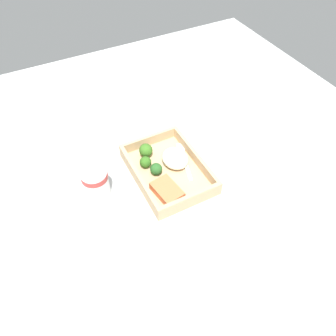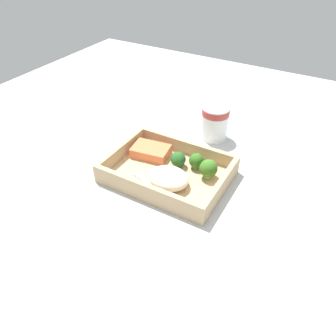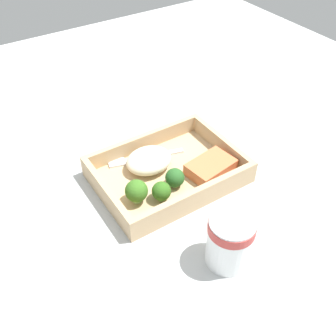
# 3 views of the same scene
# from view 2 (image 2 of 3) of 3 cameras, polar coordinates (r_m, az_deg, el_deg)

# --- Properties ---
(ground_plane) EXTENTS (1.60, 1.60, 0.02)m
(ground_plane) POSITION_cam_2_polar(r_m,az_deg,el_deg) (0.79, -0.00, -2.13)
(ground_plane) COLOR #B4B8B8
(takeout_tray) EXTENTS (0.28, 0.20, 0.01)m
(takeout_tray) POSITION_cam_2_polar(r_m,az_deg,el_deg) (0.78, -0.00, -1.22)
(takeout_tray) COLOR tan
(takeout_tray) RESTS_ON ground_plane
(tray_rim) EXTENTS (0.28, 0.20, 0.04)m
(tray_rim) POSITION_cam_2_polar(r_m,az_deg,el_deg) (0.76, -0.00, 0.16)
(tray_rim) COLOR tan
(tray_rim) RESTS_ON takeout_tray
(salmon_fillet) EXTENTS (0.10, 0.07, 0.02)m
(salmon_fillet) POSITION_cam_2_polar(r_m,az_deg,el_deg) (0.82, -3.01, 2.94)
(salmon_fillet) COLOR #E17143
(salmon_fillet) RESTS_ON takeout_tray
(mashed_potatoes) EXTENTS (0.09, 0.08, 0.04)m
(mashed_potatoes) POSITION_cam_2_polar(r_m,az_deg,el_deg) (0.73, 0.10, -1.77)
(mashed_potatoes) COLOR beige
(mashed_potatoes) RESTS_ON takeout_tray
(broccoli_floret_1) EXTENTS (0.04, 0.04, 0.04)m
(broccoli_floret_1) POSITION_cam_2_polar(r_m,az_deg,el_deg) (0.78, 1.77, 1.52)
(broccoli_floret_1) COLOR #7DA35A
(broccoli_floret_1) RESTS_ON takeout_tray
(broccoli_floret_2) EXTENTS (0.04, 0.04, 0.05)m
(broccoli_floret_2) POSITION_cam_2_polar(r_m,az_deg,el_deg) (0.75, 7.05, -0.10)
(broccoli_floret_2) COLOR #80A666
(broccoli_floret_2) RESTS_ON takeout_tray
(broccoli_floret_3) EXTENTS (0.04, 0.04, 0.04)m
(broccoli_floret_3) POSITION_cam_2_polar(r_m,az_deg,el_deg) (0.78, 4.95, 1.27)
(broccoli_floret_3) COLOR #769F5D
(broccoli_floret_3) RESTS_ON takeout_tray
(fork) EXTENTS (0.16, 0.06, 0.00)m
(fork) POSITION_cam_2_polar(r_m,az_deg,el_deg) (0.72, -1.17, -4.22)
(fork) COLOR silver
(fork) RESTS_ON takeout_tray
(paper_cup) EXTENTS (0.07, 0.07, 0.09)m
(paper_cup) POSITION_cam_2_polar(r_m,az_deg,el_deg) (0.90, 8.17, 8.07)
(paper_cup) COLOR white
(paper_cup) RESTS_ON ground_plane
(receipt_slip) EXTENTS (0.14, 0.17, 0.00)m
(receipt_slip) POSITION_cam_2_polar(r_m,az_deg,el_deg) (0.93, -14.46, 4.58)
(receipt_slip) COLOR white
(receipt_slip) RESTS_ON ground_plane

